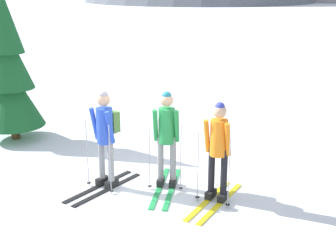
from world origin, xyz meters
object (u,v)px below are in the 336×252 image
object	(u,v)px
skier_in_blue	(105,134)
skier_in_green	(167,134)
pine_tree_near	(9,73)
skier_in_orange	(218,149)

from	to	relation	value
skier_in_blue	skier_in_green	world-z (taller)	skier_in_blue
skier_in_green	pine_tree_near	xyz separation A→B (m)	(-4.00, 1.66, 0.56)
skier_in_orange	skier_in_green	bearing A→B (deg)	159.56
skier_in_green	skier_in_blue	bearing A→B (deg)	-165.05
skier_in_blue	skier_in_green	xyz separation A→B (m)	(1.01, 0.27, -0.01)
skier_in_blue	pine_tree_near	distance (m)	3.59
skier_in_green	pine_tree_near	bearing A→B (deg)	157.47
skier_in_blue	pine_tree_near	world-z (taller)	pine_tree_near
pine_tree_near	skier_in_blue	bearing A→B (deg)	-32.87
skier_in_blue	pine_tree_near	size ratio (longest dim) A/B	0.52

